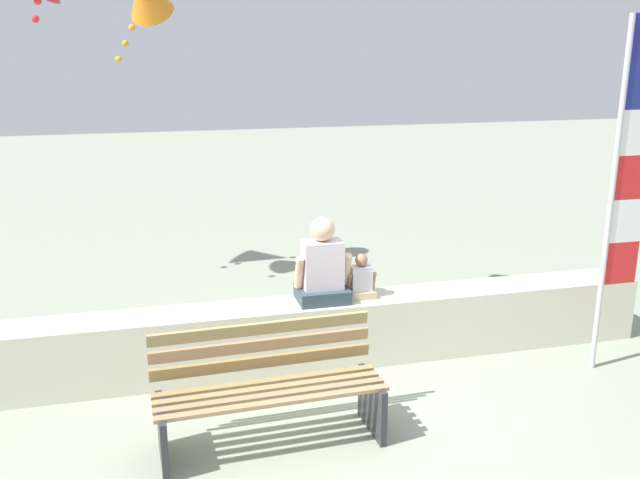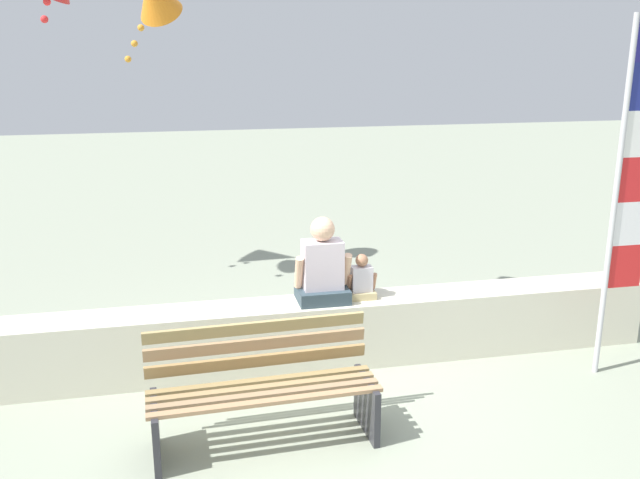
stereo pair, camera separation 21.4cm
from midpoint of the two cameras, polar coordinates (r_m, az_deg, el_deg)
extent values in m
plane|color=gray|center=(5.95, -1.02, -13.90)|extent=(40.00, 40.00, 0.00)
cube|color=beige|center=(6.57, -2.77, -7.84)|extent=(6.98, 0.47, 0.63)
cube|color=#A37D59|center=(5.15, -4.87, -13.29)|extent=(1.74, 0.13, 0.03)
cube|color=#947656|center=(5.24, -5.12, -12.71)|extent=(1.74, 0.13, 0.03)
cube|color=#9A7D53|center=(5.34, -5.36, -12.15)|extent=(1.74, 0.13, 0.03)
cube|color=#947B4C|center=(5.44, -5.60, -11.61)|extent=(1.74, 0.13, 0.03)
cube|color=#9F7C4B|center=(5.48, -5.84, -10.00)|extent=(1.73, 0.11, 0.10)
cube|color=#A37F5A|center=(5.45, -5.93, -8.67)|extent=(1.73, 0.11, 0.10)
cube|color=#978353|center=(5.41, -6.01, -7.32)|extent=(1.73, 0.11, 0.10)
cube|color=#2D2D33|center=(5.34, -14.03, -15.40)|extent=(0.07, 0.53, 0.45)
cube|color=#2D2D33|center=(5.59, 3.19, -13.40)|extent=(0.07, 0.53, 0.45)
cube|color=#2E3E48|center=(6.49, -0.75, -4.52)|extent=(0.47, 0.39, 0.13)
cube|color=silver|center=(6.39, -0.76, -2.07)|extent=(0.37, 0.24, 0.45)
cylinder|color=#DAAC89|center=(6.34, -2.70, -2.74)|extent=(0.08, 0.18, 0.33)
cylinder|color=#DAAC89|center=(6.44, 1.24, -2.43)|extent=(0.08, 0.18, 0.33)
sphere|color=#DAAC89|center=(6.29, -0.77, 0.87)|extent=(0.23, 0.23, 0.23)
cube|color=tan|center=(6.59, 2.45, -4.48)|extent=(0.25, 0.21, 0.07)
cube|color=silver|center=(6.54, 2.46, -3.21)|extent=(0.19, 0.13, 0.24)
cylinder|color=#9C6C4E|center=(6.50, 1.47, -3.57)|extent=(0.04, 0.10, 0.18)
cylinder|color=#9C6C4E|center=(6.57, 3.50, -3.39)|extent=(0.04, 0.10, 0.18)
sphere|color=#9C6C4E|center=(6.48, 2.48, -1.70)|extent=(0.12, 0.12, 0.12)
cylinder|color=#B7B7BC|center=(6.60, 22.00, 2.85)|extent=(0.05, 0.05, 3.20)
cube|color=red|center=(6.85, 22.78, -1.79)|extent=(0.32, 0.02, 0.40)
cube|color=white|center=(6.75, 23.13, 1.42)|extent=(0.32, 0.02, 0.40)
cube|color=red|center=(6.67, 23.50, 4.71)|extent=(0.32, 0.02, 0.40)
cube|color=white|center=(6.62, 23.87, 8.06)|extent=(0.32, 0.02, 0.40)
sphere|color=red|center=(8.23, -22.98, 17.64)|extent=(0.08, 0.08, 0.08)
sphere|color=red|center=(8.13, -23.14, 16.39)|extent=(0.08, 0.08, 0.08)
sphere|color=orange|center=(8.74, -15.44, 17.67)|extent=(0.08, 0.08, 0.08)
sphere|color=orange|center=(8.78, -15.95, 16.45)|extent=(0.08, 0.08, 0.08)
sphere|color=orange|center=(8.83, -16.45, 15.23)|extent=(0.08, 0.08, 0.08)
sphere|color=orange|center=(8.88, -16.94, 14.03)|extent=(0.08, 0.08, 0.08)
camera|label=1|loc=(0.11, -90.97, -0.27)|focal=38.81mm
camera|label=2|loc=(0.11, 89.03, 0.27)|focal=38.81mm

